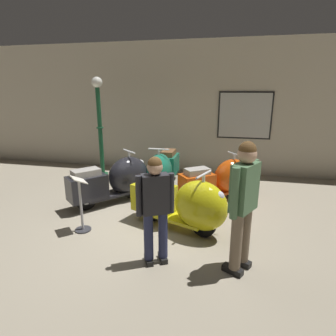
{
  "coord_description": "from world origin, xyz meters",
  "views": [
    {
      "loc": [
        1.53,
        -4.51,
        2.39
      ],
      "look_at": [
        0.24,
        1.19,
        0.73
      ],
      "focal_mm": 29.84,
      "sensor_mm": 36.0,
      "label": 1
    }
  ],
  "objects_px": {
    "visitor_0": "(243,199)",
    "info_stanchion": "(81,209)",
    "scooter_2": "(185,204)",
    "scooter_3": "(222,179)",
    "scooter_1": "(162,170)",
    "visitor_1": "(155,204)",
    "lamppost": "(100,127)",
    "scooter_0": "(117,180)"
  },
  "relations": [
    {
      "from": "lamppost",
      "to": "info_stanchion",
      "type": "relative_size",
      "value": 2.71
    },
    {
      "from": "lamppost",
      "to": "visitor_1",
      "type": "distance_m",
      "value": 4.16
    },
    {
      "from": "visitor_1",
      "to": "visitor_0",
      "type": "bearing_deg",
      "value": -113.61
    },
    {
      "from": "scooter_3",
      "to": "lamppost",
      "type": "distance_m",
      "value": 3.43
    },
    {
      "from": "scooter_2",
      "to": "scooter_0",
      "type": "bearing_deg",
      "value": 170.38
    },
    {
      "from": "lamppost",
      "to": "scooter_1",
      "type": "bearing_deg",
      "value": -12.45
    },
    {
      "from": "scooter_1",
      "to": "info_stanchion",
      "type": "xyz_separation_m",
      "value": [
        -0.86,
        -2.34,
        -0.09
      ]
    },
    {
      "from": "visitor_1",
      "to": "info_stanchion",
      "type": "relative_size",
      "value": 1.57
    },
    {
      "from": "scooter_3",
      "to": "scooter_1",
      "type": "bearing_deg",
      "value": 129.07
    },
    {
      "from": "lamppost",
      "to": "info_stanchion",
      "type": "xyz_separation_m",
      "value": [
        0.91,
        -2.74,
        -1.02
      ]
    },
    {
      "from": "lamppost",
      "to": "scooter_2",
      "type": "bearing_deg",
      "value": -41.45
    },
    {
      "from": "scooter_0",
      "to": "scooter_1",
      "type": "height_order",
      "value": "scooter_0"
    },
    {
      "from": "scooter_2",
      "to": "visitor_1",
      "type": "distance_m",
      "value": 1.11
    },
    {
      "from": "lamppost",
      "to": "visitor_0",
      "type": "height_order",
      "value": "lamppost"
    },
    {
      "from": "scooter_0",
      "to": "scooter_2",
      "type": "distance_m",
      "value": 1.93
    },
    {
      "from": "scooter_0",
      "to": "scooter_3",
      "type": "height_order",
      "value": "scooter_0"
    },
    {
      "from": "scooter_0",
      "to": "info_stanchion",
      "type": "bearing_deg",
      "value": -143.25
    },
    {
      "from": "scooter_3",
      "to": "info_stanchion",
      "type": "relative_size",
      "value": 1.65
    },
    {
      "from": "lamppost",
      "to": "visitor_0",
      "type": "xyz_separation_m",
      "value": [
        3.55,
        -3.27,
        -0.4
      ]
    },
    {
      "from": "scooter_0",
      "to": "visitor_1",
      "type": "relative_size",
      "value": 1.1
    },
    {
      "from": "scooter_1",
      "to": "lamppost",
      "type": "height_order",
      "value": "lamppost"
    },
    {
      "from": "visitor_0",
      "to": "scooter_0",
      "type": "bearing_deg",
      "value": -8.29
    },
    {
      "from": "scooter_0",
      "to": "lamppost",
      "type": "bearing_deg",
      "value": 76.16
    },
    {
      "from": "scooter_1",
      "to": "info_stanchion",
      "type": "height_order",
      "value": "scooter_1"
    },
    {
      "from": "scooter_3",
      "to": "info_stanchion",
      "type": "distance_m",
      "value": 3.03
    },
    {
      "from": "scooter_1",
      "to": "scooter_3",
      "type": "height_order",
      "value": "scooter_1"
    },
    {
      "from": "lamppost",
      "to": "visitor_1",
      "type": "relative_size",
      "value": 1.73
    },
    {
      "from": "scooter_2",
      "to": "visitor_1",
      "type": "bearing_deg",
      "value": -83.18
    },
    {
      "from": "visitor_0",
      "to": "lamppost",
      "type": "bearing_deg",
      "value": -14.26
    },
    {
      "from": "visitor_0",
      "to": "info_stanchion",
      "type": "xyz_separation_m",
      "value": [
        -2.64,
        0.53,
        -0.62
      ]
    },
    {
      "from": "visitor_0",
      "to": "scooter_2",
      "type": "bearing_deg",
      "value": -17.57
    },
    {
      "from": "scooter_2",
      "to": "info_stanchion",
      "type": "distance_m",
      "value": 1.79
    },
    {
      "from": "scooter_0",
      "to": "scooter_2",
      "type": "xyz_separation_m",
      "value": [
        1.66,
        -0.98,
        -0.0
      ]
    },
    {
      "from": "scooter_0",
      "to": "scooter_3",
      "type": "bearing_deg",
      "value": -34.38
    },
    {
      "from": "scooter_3",
      "to": "visitor_0",
      "type": "distance_m",
      "value": 2.6
    },
    {
      "from": "scooter_2",
      "to": "scooter_3",
      "type": "relative_size",
      "value": 1.14
    },
    {
      "from": "info_stanchion",
      "to": "visitor_1",
      "type": "bearing_deg",
      "value": -22.49
    },
    {
      "from": "scooter_1",
      "to": "visitor_1",
      "type": "height_order",
      "value": "visitor_1"
    },
    {
      "from": "scooter_2",
      "to": "info_stanchion",
      "type": "bearing_deg",
      "value": -146.53
    },
    {
      "from": "scooter_0",
      "to": "visitor_0",
      "type": "relative_size",
      "value": 0.96
    },
    {
      "from": "scooter_2",
      "to": "visitor_1",
      "type": "height_order",
      "value": "visitor_1"
    },
    {
      "from": "scooter_3",
      "to": "info_stanchion",
      "type": "xyz_separation_m",
      "value": [
        -2.29,
        -1.98,
        -0.06
      ]
    }
  ]
}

